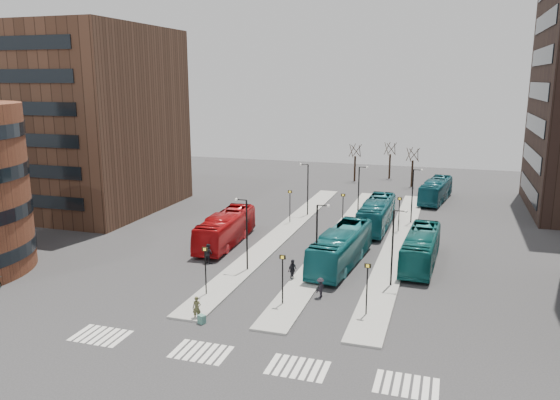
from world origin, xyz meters
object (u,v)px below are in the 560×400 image
(teal_bus_a, at_px, (341,248))
(traveller, at_px, (197,308))
(red_bus, at_px, (226,229))
(teal_bus_c, at_px, (421,248))
(commuter_a, at_px, (208,253))
(teal_bus_b, at_px, (377,214))
(commuter_b, at_px, (292,270))
(suitcase, at_px, (202,319))
(commuter_c, at_px, (320,288))
(teal_bus_d, at_px, (436,190))

(teal_bus_a, relative_size, traveller, 7.18)
(red_bus, distance_m, teal_bus_c, 18.65)
(red_bus, distance_m, commuter_a, 5.85)
(teal_bus_b, distance_m, commuter_b, 18.48)
(red_bus, bearing_deg, commuter_a, -85.00)
(teal_bus_c, relative_size, commuter_a, 6.08)
(suitcase, relative_size, commuter_c, 0.38)
(teal_bus_a, bearing_deg, suitcase, -109.46)
(teal_bus_b, height_order, commuter_c, teal_bus_b)
(commuter_a, bearing_deg, commuter_c, -178.03)
(red_bus, distance_m, teal_bus_d, 32.23)
(teal_bus_a, height_order, teal_bus_b, teal_bus_a)
(suitcase, bearing_deg, teal_bus_c, 73.72)
(teal_bus_b, xyz_separation_m, commuter_b, (-4.27, -17.96, -0.71))
(red_bus, relative_size, commuter_b, 6.32)
(traveller, bearing_deg, teal_bus_a, 51.64)
(teal_bus_a, distance_m, teal_bus_c, 7.01)
(red_bus, height_order, teal_bus_c, red_bus)
(traveller, distance_m, commuter_b, 9.87)
(suitcase, relative_size, commuter_a, 0.33)
(commuter_c, bearing_deg, teal_bus_d, -177.63)
(teal_bus_d, bearing_deg, commuter_c, -91.90)
(teal_bus_d, bearing_deg, teal_bus_a, -94.56)
(suitcase, bearing_deg, teal_bus_a, 87.52)
(commuter_c, bearing_deg, teal_bus_c, 159.16)
(commuter_c, bearing_deg, commuter_b, -119.40)
(commuter_a, distance_m, commuter_b, 8.47)
(teal_bus_a, bearing_deg, commuter_b, -116.91)
(teal_bus_a, xyz_separation_m, commuter_c, (-0.03, -7.48, -0.86))
(teal_bus_d, distance_m, commuter_a, 36.65)
(red_bus, distance_m, traveller, 17.33)
(teal_bus_b, distance_m, commuter_c, 20.74)
(red_bus, distance_m, commuter_b, 11.84)
(commuter_a, bearing_deg, suitcase, 136.90)
(teal_bus_d, height_order, commuter_a, teal_bus_d)
(red_bus, bearing_deg, suitcase, -74.78)
(suitcase, distance_m, teal_bus_b, 28.52)
(commuter_a, bearing_deg, teal_bus_b, -103.79)
(teal_bus_c, distance_m, commuter_a, 18.63)
(teal_bus_d, xyz_separation_m, commuter_a, (-18.19, -31.81, -0.61))
(teal_bus_b, distance_m, traveller, 28.23)
(suitcase, bearing_deg, commuter_c, 68.18)
(teal_bus_c, bearing_deg, red_bus, -179.06)
(teal_bus_c, relative_size, commuter_c, 7.06)
(commuter_a, xyz_separation_m, commuter_c, (11.22, -4.56, -0.12))
(red_bus, height_order, commuter_b, red_bus)
(red_bus, relative_size, traveller, 6.88)
(teal_bus_a, height_order, commuter_a, teal_bus_a)
(red_bus, bearing_deg, traveller, -76.09)
(traveller, bearing_deg, teal_bus_c, 38.48)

